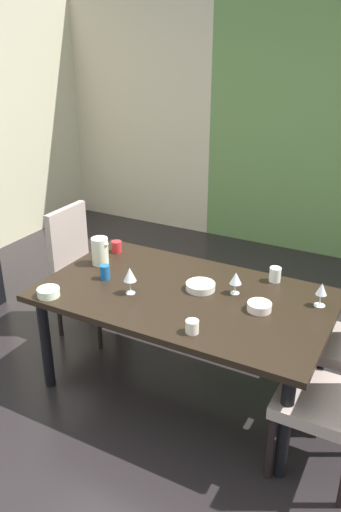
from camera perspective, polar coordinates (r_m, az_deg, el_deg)
ground_plane at (r=3.51m, az=-4.95°, el=-14.79°), size 5.27×5.92×0.02m
back_panel_interior at (r=6.15m, az=-3.80°, el=16.02°), size 1.93×0.10×2.66m
dining_table at (r=3.15m, az=1.55°, el=-5.41°), size 1.80×1.04×0.71m
chair_left_far at (r=3.91m, az=-10.09°, el=-1.16°), size 0.45×0.44×1.00m
chair_right_near at (r=2.74m, az=18.69°, el=-14.65°), size 0.44×0.44×0.96m
wine_glass_near_window at (r=3.09m, az=7.46°, el=-2.58°), size 0.07×0.07×0.14m
wine_glass_near_shelf at (r=3.06m, az=16.88°, el=-3.74°), size 0.07×0.07×0.15m
wine_glass_south at (r=3.06m, az=-4.67°, el=-2.17°), size 0.08×0.08×0.17m
serving_bowl_center at (r=3.15m, az=3.45°, el=-3.48°), size 0.19×0.19×0.04m
serving_bowl_north at (r=3.16m, az=-13.77°, el=-4.05°), size 0.14×0.14×0.05m
serving_bowl_right at (r=2.96m, az=10.12°, el=-5.71°), size 0.14×0.14×0.05m
cup_front at (r=3.30m, az=-7.51°, el=-1.84°), size 0.06×0.06×0.10m
cup_corner at (r=3.31m, az=11.86°, el=-2.08°), size 0.07×0.07×0.10m
cup_left at (r=3.69m, az=-6.17°, el=1.06°), size 0.08×0.08×0.09m
cup_rear at (r=2.71m, az=2.49°, el=-8.06°), size 0.07×0.07×0.07m
pitcher_west at (r=3.49m, az=-8.04°, el=0.57°), size 0.13×0.12×0.20m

